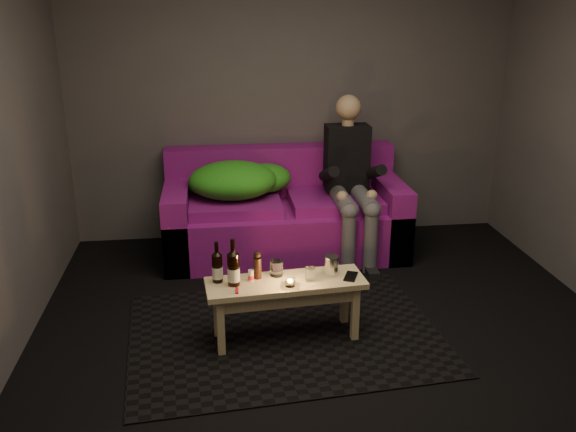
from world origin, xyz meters
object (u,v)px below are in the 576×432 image
Objects in this scene: beer_bottle_b at (233,268)px; steel_cup at (331,265)px; person at (351,176)px; sofa at (284,216)px; beer_bottle_a at (217,267)px; coffee_table at (286,291)px.

beer_bottle_b reaches higher than steel_cup.
person is 1.74m from beer_bottle_b.
person is 4.43× the size of beer_bottle_b.
sofa is at bearing 163.04° from person.
person is 1.76m from beer_bottle_a.
sofa reaches higher than steel_cup.
sofa is 16.15× the size of steel_cup.
beer_bottle_a is 0.75m from steel_cup.
sofa is 1.47m from steel_cup.
beer_bottle_b is (0.10, -0.06, 0.01)m from beer_bottle_a.
beer_bottle_a is at bearing -131.54° from person.
beer_bottle_a is (-0.44, 0.04, 0.18)m from coffee_table.
coffee_table is (-0.72, -1.35, -0.37)m from person.
beer_bottle_b is (-0.33, -0.02, 0.19)m from coffee_table.
sofa reaches higher than beer_bottle_a.
beer_bottle_a is (-1.16, -1.31, -0.19)m from person.
person reaches higher than beer_bottle_a.
sofa is 1.61m from beer_bottle_a.
person is at bearing 61.79° from coffee_table.
steel_cup is at bearing -84.47° from sofa.
steel_cup is (0.65, 0.08, -0.05)m from beer_bottle_b.
sofa is at bearing 71.79° from beer_bottle_b.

